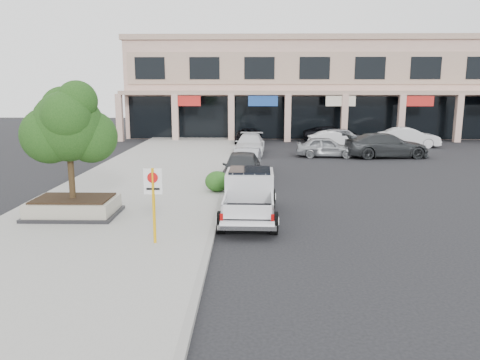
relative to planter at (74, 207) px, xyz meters
name	(u,v)px	position (x,y,z in m)	size (l,w,h in m)	color
ground	(259,236)	(6.79, -1.77, -0.48)	(120.00, 120.00, 0.00)	black
sidewalk	(137,192)	(1.29, 4.23, -0.40)	(8.00, 52.00, 0.15)	gray
curb	(223,193)	(5.24, 4.23, -0.40)	(0.20, 52.00, 0.15)	gray
strip_mall	(332,88)	(14.79, 32.16, 4.27)	(40.55, 12.43, 9.50)	tan
planter	(74,207)	(0.00, 0.00, 0.00)	(3.20, 2.20, 0.68)	black
planter_tree	(73,126)	(0.13, 0.15, 2.94)	(2.90, 2.55, 4.00)	#2E2212
no_parking_sign	(153,195)	(3.59, -2.98, 1.16)	(0.55, 0.09, 2.30)	#ECA90C
hedge	(217,181)	(4.99, 4.14, 0.14)	(1.10, 0.99, 0.94)	#153F12
pickup_truck	(249,196)	(6.44, 0.24, 0.38)	(2.01, 5.42, 1.71)	silver
curb_car_a	(242,167)	(6.06, 7.03, 0.31)	(1.86, 4.62, 1.58)	#2C2E31
curb_car_b	(247,161)	(6.28, 9.93, 0.19)	(1.40, 4.03, 1.33)	#A6A7AE
curb_car_c	(250,144)	(6.46, 17.20, 0.25)	(2.03, 5.00, 1.45)	silver
curb_car_d	(249,136)	(6.34, 23.36, 0.19)	(2.19, 4.76, 1.32)	black
lot_car_a	(326,147)	(11.76, 15.97, 0.23)	(1.67, 4.15, 1.41)	#979A9F
lot_car_b	(335,140)	(13.22, 20.90, 0.20)	(1.44, 4.13, 1.36)	silver
lot_car_c	(386,145)	(15.89, 15.87, 0.36)	(2.35, 5.77, 1.68)	#282B2D
lot_car_d	(332,134)	(13.69, 24.86, 0.23)	(2.34, 5.08, 1.41)	black
lot_car_e	(342,137)	(13.93, 21.46, 0.32)	(1.88, 4.67, 1.59)	#97999E
lot_car_f	(409,137)	(19.37, 21.70, 0.31)	(1.67, 4.78, 1.58)	silver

